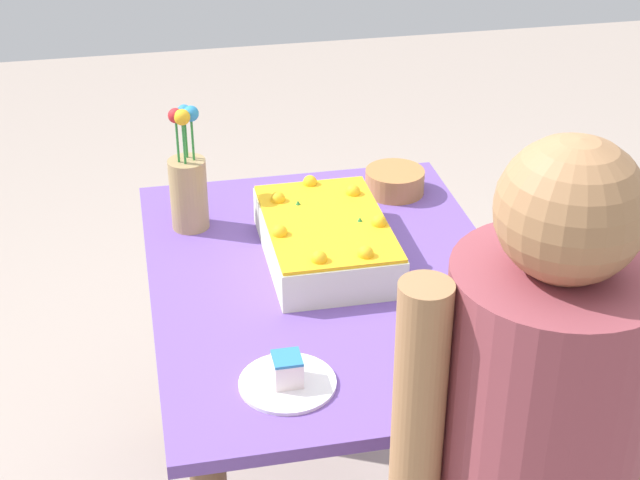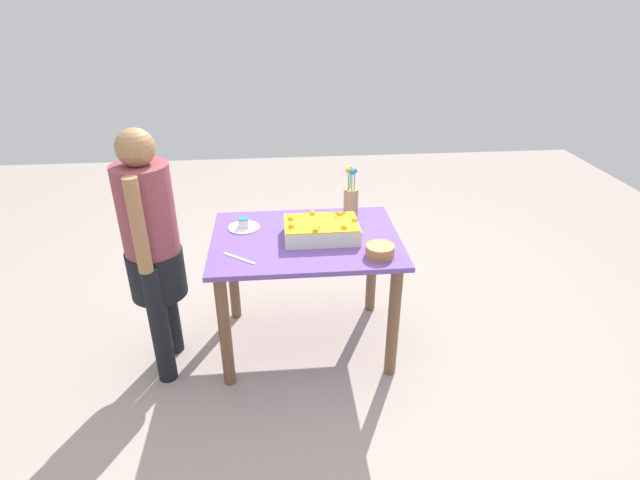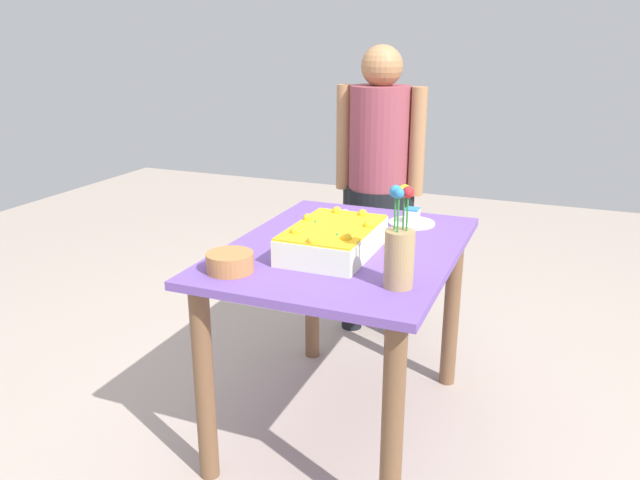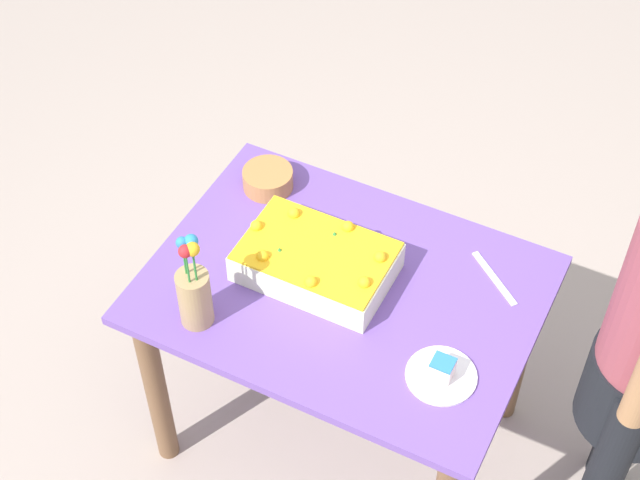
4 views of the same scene
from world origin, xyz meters
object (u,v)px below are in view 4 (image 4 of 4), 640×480
(flower_vase, at_px, (194,292))
(fruit_bowl, at_px, (268,179))
(sheet_cake, at_px, (316,261))
(serving_plate_with_slice, at_px, (442,373))
(cake_knife, at_px, (494,278))

(flower_vase, height_order, fruit_bowl, flower_vase)
(sheet_cake, bearing_deg, serving_plate_with_slice, 159.39)
(serving_plate_with_slice, height_order, cake_knife, serving_plate_with_slice)
(sheet_cake, distance_m, serving_plate_with_slice, 0.50)
(fruit_bowl, bearing_deg, cake_knife, 177.19)
(serving_plate_with_slice, bearing_deg, cake_knife, -91.23)
(fruit_bowl, bearing_deg, serving_plate_with_slice, 150.83)
(sheet_cake, height_order, cake_knife, sheet_cake)
(flower_vase, bearing_deg, fruit_bowl, -81.58)
(sheet_cake, xyz_separation_m, fruit_bowl, (0.30, -0.25, -0.02))
(serving_plate_with_slice, bearing_deg, fruit_bowl, -29.17)
(sheet_cake, distance_m, cake_knife, 0.52)
(flower_vase, distance_m, fruit_bowl, 0.57)
(sheet_cake, xyz_separation_m, flower_vase, (0.22, 0.30, 0.07))
(sheet_cake, bearing_deg, fruit_bowl, -39.99)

